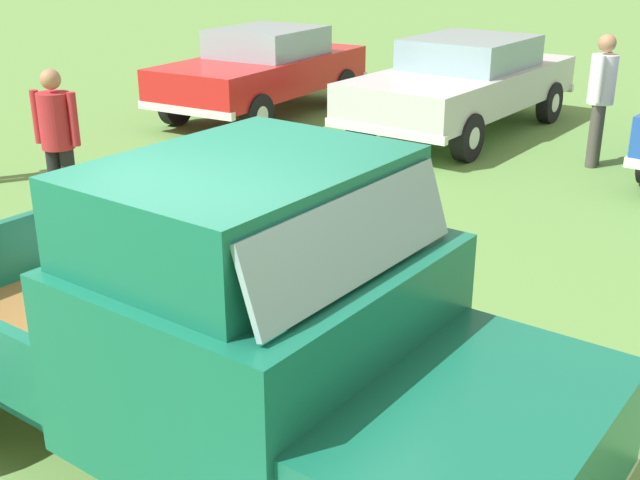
% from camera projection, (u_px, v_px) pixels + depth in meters
% --- Properties ---
extents(ground_plane, '(80.00, 80.00, 0.00)m').
position_uv_depth(ground_plane, '(186.00, 457.00, 4.75)').
color(ground_plane, '#609347').
extents(vintage_pickup_truck, '(4.90, 3.44, 1.96)m').
position_uv_depth(vintage_pickup_truck, '(229.00, 366.00, 4.26)').
color(vintage_pickup_truck, black).
rests_on(vintage_pickup_truck, ground).
extents(show_car_0, '(2.18, 4.32, 1.43)m').
position_uv_depth(show_car_0, '(264.00, 69.00, 13.33)').
color(show_car_0, black).
rests_on(show_car_0, ground).
extents(show_car_1, '(2.74, 4.87, 1.43)m').
position_uv_depth(show_car_1, '(464.00, 81.00, 12.17)').
color(show_car_1, black).
rests_on(show_car_1, ground).
extents(spectator_0, '(0.54, 0.39, 1.62)m').
position_uv_depth(spectator_0, '(57.00, 136.00, 8.36)').
color(spectator_0, black).
rests_on(spectator_0, ground).
extents(spectator_2, '(0.36, 0.54, 1.72)m').
position_uv_depth(spectator_2, '(601.00, 92.00, 10.29)').
color(spectator_2, '#4C4742').
rests_on(spectator_2, ground).
extents(lane_cone_0, '(0.36, 0.36, 0.63)m').
position_uv_depth(lane_cone_0, '(222.00, 230.00, 7.47)').
color(lane_cone_0, black).
rests_on(lane_cone_0, ground).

